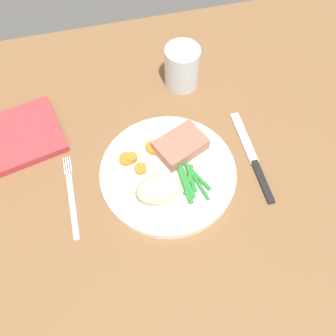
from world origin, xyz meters
TOP-DOWN VIEW (x-y plane):
  - dining_table at (0.00, 0.00)cm, footprint 120.00×90.00cm
  - dinner_plate at (2.71, 1.19)cm, footprint 24.69×24.69cm
  - meat_portion at (6.04, 5.08)cm, footprint 10.58×9.18cm
  - mashed_potatoes at (0.49, -3.25)cm, footprint 7.72×5.22cm
  - carrot_slices at (-1.29, 5.35)cm, footprint 7.54×6.24cm
  - green_beans at (5.91, -1.79)cm, footprint 5.12×9.41cm
  - fork at (-14.98, 0.93)cm, footprint 1.44×16.60cm
  - knife at (19.03, 0.90)cm, footprint 1.70×20.50cm
  - water_glass at (10.91, 22.66)cm, footprint 7.14×7.14cm
  - napkin at (-22.43, 16.07)cm, footprint 16.48×16.50cm

SIDE VIEW (x-z plane):
  - dining_table at x=0.00cm, z-range 0.00..2.00cm
  - knife at x=19.03cm, z-range 1.88..2.52cm
  - fork at x=-14.98cm, z-range 2.00..2.40cm
  - napkin at x=-22.43cm, z-range 2.00..3.55cm
  - dinner_plate at x=2.71cm, z-range 2.00..3.60cm
  - green_beans at x=5.91cm, z-range 3.55..4.45cm
  - carrot_slices at x=-1.29cm, z-range 3.48..4.76cm
  - meat_portion at x=6.04cm, z-range 3.60..6.28cm
  - water_glass at x=10.91cm, z-range 1.42..10.34cm
  - mashed_potatoes at x=0.49cm, z-range 3.60..8.49cm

